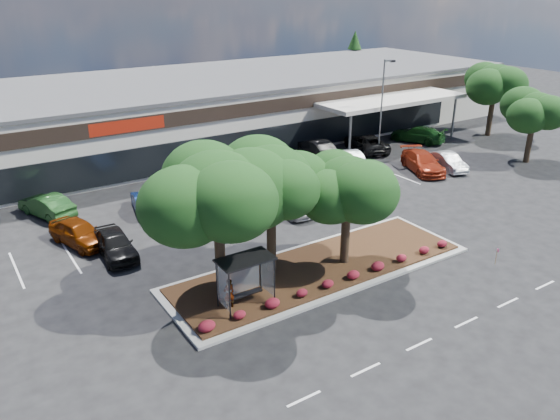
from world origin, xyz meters
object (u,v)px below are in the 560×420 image
survey_stake (497,254)px  light_pole (382,115)px  car_0 (115,244)px  car_1 (79,232)px

survey_stake → light_pole: bearing=65.4°
car_0 → car_1: (-1.38, 2.80, -0.00)m
survey_stake → car_1: 25.17m
car_0 → car_1: size_ratio=1.00×
light_pole → survey_stake: 21.90m
light_pole → survey_stake: light_pole is taller
survey_stake → car_0: bearing=144.2°
light_pole → survey_stake: (-9.03, -19.68, -3.28)m
survey_stake → car_0: size_ratio=0.21×
light_pole → car_1: size_ratio=1.89×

